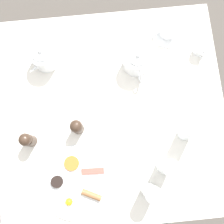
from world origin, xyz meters
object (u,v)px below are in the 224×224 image
at_px(fork_spare, 91,92).
at_px(wine_glass_spare, 151,192).
at_px(pepper_grinder, 27,140).
at_px(fork_by_plate, 169,103).
at_px(water_glass_tall, 189,131).
at_px(knife_by_plate, 199,180).
at_px(teapot_near, 137,61).
at_px(teacup_with_saucer_left, 168,31).
at_px(water_glass_short, 167,167).
at_px(breakfast_plate, 77,183).
at_px(spoon_for_tea, 90,38).
at_px(creamer_jug, 201,49).
at_px(napkin_folded, 127,121).
at_px(salt_grinder, 77,127).
at_px(teapot_far, 44,56).

bearing_deg(fork_spare, wine_glass_spare, 24.88).
distance_m(pepper_grinder, fork_by_plate, 0.64).
relative_size(water_glass_tall, fork_spare, 1.00).
bearing_deg(wine_glass_spare, fork_spare, -155.12).
relative_size(knife_by_plate, fork_spare, 1.38).
bearing_deg(water_glass_tall, teapot_near, -151.83).
relative_size(teacup_with_saucer_left, water_glass_short, 1.00).
bearing_deg(breakfast_plate, spoon_for_tea, 170.48).
bearing_deg(creamer_jug, napkin_folded, -51.60).
xyz_separation_m(breakfast_plate, water_glass_tall, (-0.16, 0.49, 0.07)).
bearing_deg(breakfast_plate, teacup_with_saucer_left, 143.45).
relative_size(teacup_with_saucer_left, pepper_grinder, 1.30).
distance_m(water_glass_short, fork_spare, 0.47).
xyz_separation_m(teacup_with_saucer_left, pepper_grinder, (0.45, -0.66, 0.03)).
height_order(teacup_with_saucer_left, fork_spare, teacup_with_saucer_left).
distance_m(breakfast_plate, spoon_for_tea, 0.66).
bearing_deg(creamer_jug, spoon_for_tea, -102.84).
distance_m(creamer_jug, napkin_folded, 0.47).
relative_size(fork_by_plate, spoon_for_tea, 0.93).
bearing_deg(fork_by_plate, breakfast_plate, -55.33).
bearing_deg(wine_glass_spare, pepper_grinder, -117.91).
bearing_deg(knife_by_plate, fork_by_plate, -166.79).
bearing_deg(salt_grinder, spoon_for_tea, 168.79).
distance_m(teapot_far, wine_glass_spare, 0.74).
xyz_separation_m(salt_grinder, fork_spare, (-0.16, 0.07, -0.06)).
bearing_deg(salt_grinder, water_glass_tall, 81.99).
distance_m(breakfast_plate, teapot_far, 0.57).
relative_size(water_glass_tall, salt_grinder, 1.31).
distance_m(water_glass_short, salt_grinder, 0.41).
xyz_separation_m(teapot_far, creamer_jug, (0.02, 0.71, -0.02)).
height_order(water_glass_short, pepper_grinder, water_glass_short).
xyz_separation_m(breakfast_plate, creamer_jug, (-0.54, 0.61, 0.02)).
xyz_separation_m(teacup_with_saucer_left, fork_spare, (0.25, -0.38, -0.02)).
height_order(creamer_jug, salt_grinder, salt_grinder).
relative_size(salt_grinder, knife_by_plate, 0.55).
xyz_separation_m(salt_grinder, spoon_for_tea, (-0.42, 0.08, -0.06)).
bearing_deg(teacup_with_saucer_left, spoon_for_tea, -91.59).
xyz_separation_m(water_glass_tall, spoon_for_tea, (-0.49, -0.38, -0.07)).
relative_size(pepper_grinder, salt_grinder, 1.00).
distance_m(water_glass_tall, salt_grinder, 0.47).
relative_size(creamer_jug, spoon_for_tea, 0.52).
bearing_deg(creamer_jug, breakfast_plate, -48.70).
height_order(teapot_near, knife_by_plate, teapot_near).
bearing_deg(napkin_folded, pepper_grinder, -83.52).
relative_size(teacup_with_saucer_left, water_glass_tall, 0.99).
xyz_separation_m(wine_glass_spare, fork_by_plate, (-0.37, 0.14, -0.07)).
height_order(water_glass_tall, wine_glass_spare, water_glass_tall).
relative_size(spoon_for_tea, fork_spare, 1.02).
xyz_separation_m(teapot_near, spoon_for_tea, (-0.15, -0.20, -0.05)).
distance_m(creamer_jug, fork_by_plate, 0.29).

